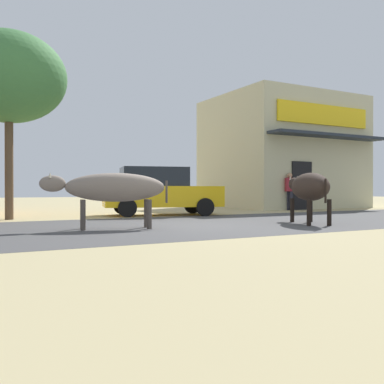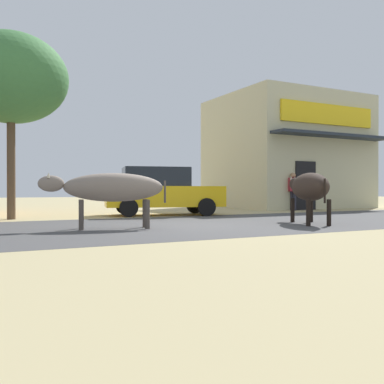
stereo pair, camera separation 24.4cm
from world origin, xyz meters
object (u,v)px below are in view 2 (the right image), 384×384
Objects in this scene: cow_far_dark at (309,187)px; pedestrian_by_shop at (293,188)px; roadside_tree at (11,79)px; parked_hatchback_car at (162,191)px; cow_near_brown at (111,188)px.

cow_far_dark is 7.34m from pedestrian_by_shop.
roadside_tree is 2.24× the size of cow_far_dark.
roadside_tree is 1.30× the size of parked_hatchback_car.
cow_near_brown is (-3.10, -4.25, 0.08)m from parked_hatchback_car.
parked_hatchback_car is 6.35m from pedestrian_by_shop.
parked_hatchback_car reaches higher than pedestrian_by_shop.
cow_far_dark is (6.66, -5.39, -3.23)m from roadside_tree.
pedestrian_by_shop is at bearing 52.67° from cow_far_dark.
cow_near_brown is at bearing -68.94° from roadside_tree.
cow_far_dark reaches higher than cow_near_brown.
pedestrian_by_shop is at bearing 27.25° from cow_near_brown.
cow_near_brown is at bearing -152.75° from pedestrian_by_shop.
roadside_tree is 11.59m from pedestrian_by_shop.
parked_hatchback_car is 2.67× the size of pedestrian_by_shop.
cow_far_dark is (1.87, -5.24, 0.10)m from parked_hatchback_car.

